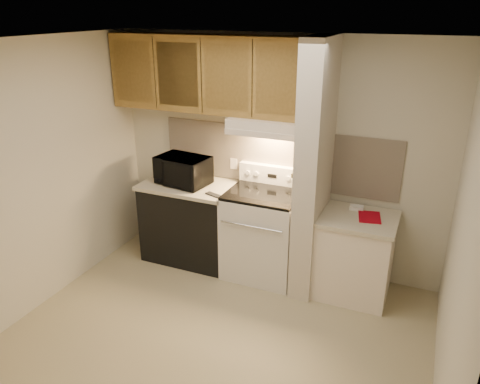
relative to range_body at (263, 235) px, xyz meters
The scene contains 50 objects.
floor 1.24m from the range_body, 90.00° to the right, with size 3.60×3.60×0.00m, color tan.
ceiling 2.34m from the range_body, 90.00° to the right, with size 3.60×3.60×0.00m, color white.
wall_back 0.86m from the range_body, 90.00° to the left, with size 3.60×0.02×2.50m, color beige.
wall_left 2.28m from the range_body, 147.31° to the right, with size 0.02×3.00×2.50m, color beige.
wall_right 2.28m from the range_body, 32.69° to the right, with size 0.02×3.00×2.50m, color beige.
backsplash 0.84m from the range_body, 90.00° to the left, with size 2.60×0.02×0.63m, color beige.
range_body is the anchor object (origin of this frame).
oven_window 0.32m from the range_body, 90.00° to the right, with size 0.50×0.01×0.30m, color black.
oven_handle 0.44m from the range_body, 90.00° to the right, with size 0.02×0.02×0.65m, color silver.
cooktop 0.48m from the range_body, ahead, with size 0.74×0.64×0.03m, color black.
range_backguard 0.66m from the range_body, 90.00° to the left, with size 0.76×0.08×0.20m, color silver.
range_display 0.64m from the range_body, 90.00° to the left, with size 0.10×0.01×0.04m, color black.
range_knob_left_outer 0.70m from the range_body, 139.40° to the left, with size 0.05×0.05×0.02m, color silver.
range_knob_left_inner 0.66m from the range_body, 126.87° to the left, with size 0.05×0.05×0.02m, color silver.
range_knob_right_inner 0.66m from the range_body, 53.13° to the left, with size 0.05×0.05×0.02m, color silver.
range_knob_right_outer 0.70m from the range_body, 40.60° to the left, with size 0.05×0.05×0.02m, color silver.
dishwasher_front 0.88m from the range_body, behind, with size 1.00×0.63×0.87m, color black.
left_countertop 0.98m from the range_body, behind, with size 1.04×0.67×0.04m, color beige.
spoon_rest 0.69m from the range_body, 158.40° to the right, with size 0.20×0.06×0.01m, color black.
teal_jar 1.00m from the range_body, 164.51° to the left, with size 0.09×0.09×0.10m, color #226159.
outlet 0.86m from the range_body, 146.31° to the left, with size 0.08×0.01×0.12m, color #F3E2CF.
microwave 1.12m from the range_body, behind, with size 0.56×0.38×0.31m, color black.
partition_pillar 0.94m from the range_body, ahead, with size 0.22×0.70×2.50m, color beige.
pillar_trim 0.93m from the range_body, ahead, with size 0.01×0.70×0.04m, color olive.
knife_strip 0.95m from the range_body, ahead, with size 0.02×0.42×0.04m, color black.
knife_blade_a 0.88m from the range_body, 30.71° to the right, with size 0.01×0.04×0.16m, color silver.
knife_handle_a 1.01m from the range_body, 30.52° to the right, with size 0.02×0.02×0.10m, color black.
knife_blade_b 0.85m from the range_body, 18.79° to the right, with size 0.01×0.04×0.18m, color silver.
knife_handle_b 0.99m from the range_body, 19.57° to the right, with size 0.02×0.02×0.10m, color black.
knife_blade_c 0.83m from the range_body, ahead, with size 0.01×0.04×0.20m, color silver.
knife_handle_c 0.99m from the range_body, ahead, with size 0.02×0.02×0.10m, color black.
knife_blade_d 0.85m from the range_body, ahead, with size 0.01×0.04×0.16m, color silver.
knife_handle_d 0.99m from the range_body, ahead, with size 0.02×0.02×0.10m, color black.
knife_blade_e 0.85m from the range_body, 16.95° to the left, with size 0.01×0.04×0.18m, color silver.
knife_handle_e 0.99m from the range_body, 16.70° to the left, with size 0.02×0.02×0.10m, color black.
oven_mitt 0.80m from the range_body, 23.58° to the left, with size 0.03×0.09×0.21m, color slate.
right_cab_base 0.97m from the range_body, ahead, with size 0.70×0.60×0.81m, color #F3E2CF.
right_countertop 1.04m from the range_body, ahead, with size 0.74×0.64×0.04m, color beige.
red_folder 1.14m from the range_body, ahead, with size 0.20×0.28×0.01m, color #9A0413.
white_box 1.02m from the range_body, 10.77° to the left, with size 0.13×0.09×0.04m, color white.
range_hood 1.17m from the range_body, 90.00° to the left, with size 0.78×0.44×0.15m, color #F3E2CF.
hood_lip 1.12m from the range_body, 90.00° to the right, with size 0.78×0.04×0.06m, color #F3E2CF.
upper_cabinets 1.77m from the range_body, 166.16° to the left, with size 2.18×0.33×0.77m, color olive.
cab_door_a 2.22m from the range_body, behind, with size 0.46×0.01×0.63m, color olive.
cab_gap_a 2.04m from the range_body, behind, with size 0.01×0.01×0.73m, color black.
cab_door_b 1.89m from the range_body, behind, with size 0.46×0.01×0.63m, color olive.
cab_gap_b 1.77m from the range_body, behind, with size 0.01×0.01×0.73m, color black.
cab_door_c 1.68m from the range_body, behind, with size 0.46×0.01×0.63m, color olive.
cab_gap_c 1.63m from the range_body, behind, with size 0.01×0.01×0.73m, color black.
cab_door_d 1.63m from the range_body, ahead, with size 0.46×0.01×0.63m, color olive.
Camera 1 is at (1.53, -3.04, 2.74)m, focal length 35.00 mm.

